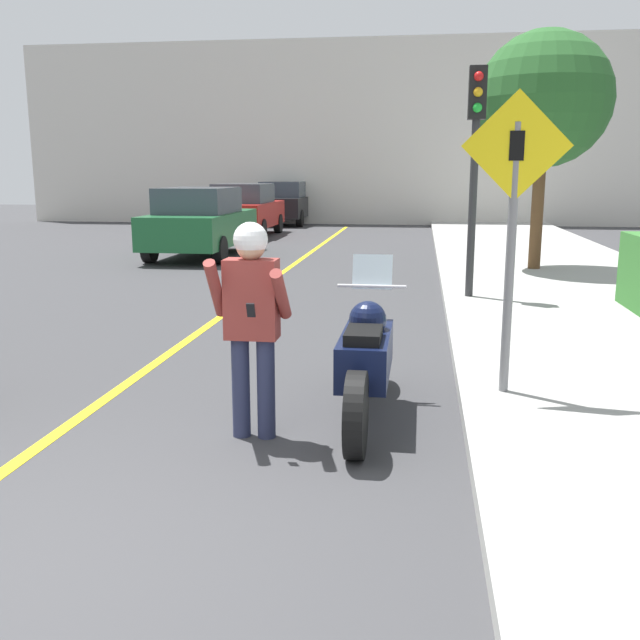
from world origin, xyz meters
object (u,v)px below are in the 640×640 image
(crossing_sign, at_px, (513,215))
(traffic_light, at_px, (476,138))
(motorcycle, at_px, (366,359))
(person_biker, at_px, (252,309))
(parked_car_green, at_px, (200,222))
(street_tree, at_px, (544,100))
(parked_car_red, at_px, (245,210))
(parked_car_black, at_px, (285,203))

(crossing_sign, xyz_separation_m, traffic_light, (0.01, 4.98, 0.85))
(motorcycle, xyz_separation_m, traffic_light, (1.19, 5.44, 2.02))
(person_biker, distance_m, parked_car_green, 12.32)
(street_tree, xyz_separation_m, parked_car_green, (-7.58, 2.06, -2.54))
(person_biker, height_order, parked_car_red, parked_car_red)
(crossing_sign, distance_m, parked_car_red, 17.73)
(street_tree, bearing_deg, person_biker, -110.23)
(crossing_sign, bearing_deg, motorcycle, -158.64)
(person_biker, distance_m, parked_car_black, 23.40)
(parked_car_green, bearing_deg, parked_car_red, 93.58)
(crossing_sign, height_order, traffic_light, traffic_light)
(street_tree, xyz_separation_m, parked_car_black, (-7.69, 13.45, -2.54))
(traffic_light, bearing_deg, person_biker, -108.56)
(traffic_light, bearing_deg, parked_car_green, 137.28)
(crossing_sign, height_order, street_tree, street_tree)
(person_biker, relative_size, street_tree, 0.37)
(street_tree, bearing_deg, motorcycle, -106.71)
(motorcycle, relative_size, person_biker, 1.42)
(person_biker, height_order, street_tree, street_tree)
(motorcycle, xyz_separation_m, crossing_sign, (1.19, 0.46, 1.17))
(motorcycle, bearing_deg, traffic_light, 77.62)
(street_tree, distance_m, parked_car_green, 8.26)
(person_biker, relative_size, crossing_sign, 0.65)
(parked_car_green, xyz_separation_m, parked_car_red, (-0.37, 5.91, 0.00))
(parked_car_green, distance_m, parked_car_red, 5.92)
(motorcycle, xyz_separation_m, parked_car_green, (-4.88, 11.05, 0.34))
(motorcycle, height_order, parked_car_red, parked_car_red)
(parked_car_green, distance_m, parked_car_black, 11.39)
(parked_car_green, height_order, parked_car_red, same)
(person_biker, bearing_deg, motorcycle, 35.07)
(motorcycle, xyz_separation_m, street_tree, (2.70, 8.99, 2.89))
(traffic_light, height_order, street_tree, street_tree)
(person_biker, bearing_deg, traffic_light, 71.44)
(motorcycle, bearing_deg, parked_car_red, 107.21)
(person_biker, relative_size, parked_car_red, 0.40)
(motorcycle, distance_m, traffic_light, 5.93)
(crossing_sign, bearing_deg, person_biker, -152.58)
(traffic_light, bearing_deg, parked_car_black, 109.98)
(crossing_sign, xyz_separation_m, parked_car_red, (-6.44, 16.50, -0.83))
(street_tree, bearing_deg, traffic_light, -112.97)
(crossing_sign, bearing_deg, street_tree, 79.95)
(motorcycle, xyz_separation_m, person_biker, (-0.83, -0.58, 0.51))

